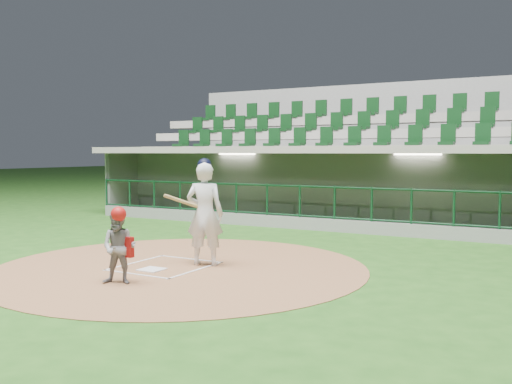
# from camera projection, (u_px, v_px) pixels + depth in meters

# --- Properties ---
(ground) EXTENTS (120.00, 120.00, 0.00)m
(ground) POSITION_uv_depth(u_px,v_px,m) (174.00, 264.00, 11.35)
(ground) COLOR #204F16
(ground) RESTS_ON ground
(dirt_circle) EXTENTS (7.20, 7.20, 0.01)m
(dirt_circle) POSITION_uv_depth(u_px,v_px,m) (181.00, 267.00, 11.03)
(dirt_circle) COLOR brown
(dirt_circle) RESTS_ON ground
(home_plate) EXTENTS (0.43, 0.43, 0.02)m
(home_plate) POSITION_uv_depth(u_px,v_px,m) (152.00, 269.00, 10.74)
(home_plate) COLOR white
(home_plate) RESTS_ON dirt_circle
(batter_box_chalk) EXTENTS (1.55, 1.80, 0.01)m
(batter_box_chalk) POSITION_uv_depth(u_px,v_px,m) (165.00, 266.00, 11.08)
(batter_box_chalk) COLOR white
(batter_box_chalk) RESTS_ON ground
(dugout_structure) EXTENTS (16.40, 3.70, 3.00)m
(dugout_structure) POSITION_uv_depth(u_px,v_px,m) (330.00, 192.00, 18.00)
(dugout_structure) COLOR slate
(dugout_structure) RESTS_ON ground
(seating_deck) EXTENTS (17.00, 6.72, 5.15)m
(seating_deck) POSITION_uv_depth(u_px,v_px,m) (357.00, 174.00, 20.75)
(seating_deck) COLOR slate
(seating_deck) RESTS_ON ground
(batter) EXTENTS (0.96, 0.99, 2.10)m
(batter) POSITION_uv_depth(u_px,v_px,m) (205.00, 212.00, 11.14)
(batter) COLOR white
(batter) RESTS_ON dirt_circle
(catcher) EXTENTS (0.73, 0.66, 1.31)m
(catcher) POSITION_uv_depth(u_px,v_px,m) (119.00, 246.00, 9.58)
(catcher) COLOR gray
(catcher) RESTS_ON dirt_circle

